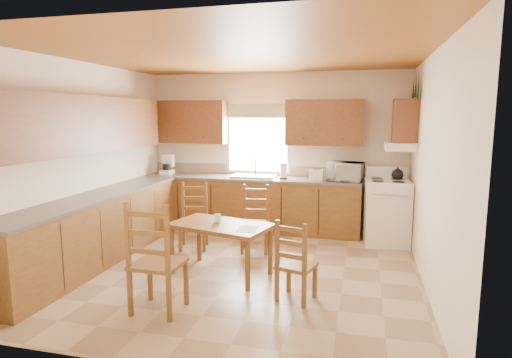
% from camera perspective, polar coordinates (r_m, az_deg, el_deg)
% --- Properties ---
extents(floor, '(4.50, 4.50, 0.00)m').
position_cam_1_polar(floor, '(5.65, -2.27, -12.01)').
color(floor, tan).
rests_on(floor, ground).
extents(ceiling, '(4.50, 4.50, 0.00)m').
position_cam_1_polar(ceiling, '(5.33, -2.45, 16.27)').
color(ceiling, '#9F5C23').
rests_on(ceiling, floor).
extents(wall_left, '(4.50, 4.50, 0.00)m').
position_cam_1_polar(wall_left, '(6.34, -22.27, 2.19)').
color(wall_left, beige).
rests_on(wall_left, floor).
extents(wall_right, '(4.50, 4.50, 0.00)m').
position_cam_1_polar(wall_right, '(5.16, 22.35, 0.86)').
color(wall_right, beige).
rests_on(wall_right, floor).
extents(wall_back, '(4.50, 4.50, 0.00)m').
position_cam_1_polar(wall_back, '(7.50, 2.53, 3.72)').
color(wall_back, beige).
rests_on(wall_back, floor).
extents(wall_front, '(4.50, 4.50, 0.00)m').
position_cam_1_polar(wall_front, '(3.26, -13.66, -2.94)').
color(wall_front, beige).
rests_on(wall_front, floor).
extents(lower_cab_back, '(3.75, 0.60, 0.88)m').
position_cam_1_polar(lower_cab_back, '(7.43, -0.82, -3.42)').
color(lower_cab_back, brown).
rests_on(lower_cab_back, floor).
extents(lower_cab_left, '(0.60, 3.60, 0.88)m').
position_cam_1_polar(lower_cab_left, '(6.21, -20.37, -6.39)').
color(lower_cab_left, brown).
rests_on(lower_cab_left, floor).
extents(counter_back, '(3.75, 0.63, 0.04)m').
position_cam_1_polar(counter_back, '(7.35, -0.83, 0.09)').
color(counter_back, '#59534C').
rests_on(counter_back, lower_cab_back).
extents(counter_left, '(0.63, 3.60, 0.04)m').
position_cam_1_polar(counter_left, '(6.11, -20.59, -2.21)').
color(counter_left, '#59534C').
rests_on(counter_left, lower_cab_left).
extents(backsplash, '(3.75, 0.01, 0.18)m').
position_cam_1_polar(backsplash, '(7.61, -0.27, 1.22)').
color(backsplash, '#97805E').
rests_on(backsplash, counter_back).
extents(upper_cab_back_left, '(1.41, 0.33, 0.75)m').
position_cam_1_polar(upper_cab_back_left, '(7.78, -9.03, 7.52)').
color(upper_cab_back_left, brown).
rests_on(upper_cab_back_left, wall_back).
extents(upper_cab_back_right, '(1.25, 0.33, 0.75)m').
position_cam_1_polar(upper_cab_back_right, '(7.18, 9.10, 7.44)').
color(upper_cab_back_right, brown).
rests_on(upper_cab_back_right, wall_back).
extents(upper_cab_left, '(0.33, 3.60, 0.75)m').
position_cam_1_polar(upper_cab_left, '(6.09, -22.12, 6.73)').
color(upper_cab_left, brown).
rests_on(upper_cab_left, wall_left).
extents(upper_cab_stove, '(0.33, 0.62, 0.62)m').
position_cam_1_polar(upper_cab_stove, '(6.74, 19.21, 7.39)').
color(upper_cab_stove, brown).
rests_on(upper_cab_stove, wall_right).
extents(range_hood, '(0.44, 0.62, 0.12)m').
position_cam_1_polar(range_hood, '(6.76, 18.63, 4.19)').
color(range_hood, silver).
rests_on(range_hood, wall_right).
extents(window_frame, '(1.13, 0.02, 1.18)m').
position_cam_1_polar(window_frame, '(7.52, 0.25, 5.27)').
color(window_frame, silver).
rests_on(window_frame, wall_back).
extents(window_pane, '(1.05, 0.01, 1.10)m').
position_cam_1_polar(window_pane, '(7.52, 0.24, 5.27)').
color(window_pane, white).
rests_on(window_pane, wall_back).
extents(window_valance, '(1.19, 0.01, 0.24)m').
position_cam_1_polar(window_valance, '(7.48, 0.19, 9.08)').
color(window_valance, '#495F31').
rests_on(window_valance, wall_back).
extents(sink_basin, '(0.75, 0.45, 0.04)m').
position_cam_1_polar(sink_basin, '(7.32, -0.26, 0.38)').
color(sink_basin, silver).
rests_on(sink_basin, counter_back).
extents(pine_decal_a, '(0.22, 0.22, 0.36)m').
position_cam_1_polar(pine_decal_a, '(6.45, 20.85, 11.54)').
color(pine_decal_a, black).
rests_on(pine_decal_a, wall_right).
extents(pine_decal_b, '(0.22, 0.22, 0.36)m').
position_cam_1_polar(pine_decal_b, '(6.77, 20.55, 11.73)').
color(pine_decal_b, black).
rests_on(pine_decal_b, wall_right).
extents(pine_decal_c, '(0.22, 0.22, 0.36)m').
position_cam_1_polar(pine_decal_c, '(7.09, 20.25, 11.26)').
color(pine_decal_c, black).
rests_on(pine_decal_c, wall_right).
extents(stove, '(0.71, 0.73, 0.97)m').
position_cam_1_polar(stove, '(6.92, 16.96, -4.30)').
color(stove, silver).
rests_on(stove, floor).
extents(coffeemaker, '(0.26, 0.29, 0.34)m').
position_cam_1_polar(coffeemaker, '(7.86, -11.81, 1.87)').
color(coffeemaker, silver).
rests_on(coffeemaker, counter_back).
extents(paper_towel, '(0.13, 0.13, 0.27)m').
position_cam_1_polar(paper_towel, '(7.16, 3.67, 1.09)').
color(paper_towel, white).
rests_on(paper_towel, counter_back).
extents(toaster, '(0.24, 0.16, 0.18)m').
position_cam_1_polar(toaster, '(7.04, 8.08, 0.54)').
color(toaster, silver).
rests_on(toaster, counter_back).
extents(microwave, '(0.57, 0.45, 0.30)m').
position_cam_1_polar(microwave, '(7.08, 11.87, 0.99)').
color(microwave, silver).
rests_on(microwave, counter_back).
extents(dining_table, '(1.35, 0.97, 0.65)m').
position_cam_1_polar(dining_table, '(5.42, -4.69, -9.28)').
color(dining_table, brown).
rests_on(dining_table, floor).
extents(chair_near_left, '(0.49, 0.46, 1.14)m').
position_cam_1_polar(chair_near_left, '(4.48, -12.95, -10.05)').
color(chair_near_left, brown).
rests_on(chair_near_left, floor).
extents(chair_near_right, '(0.46, 0.44, 0.89)m').
position_cam_1_polar(chair_near_right, '(4.68, 5.41, -10.71)').
color(chair_near_right, brown).
rests_on(chair_near_right, floor).
extents(chair_far_left, '(0.49, 0.48, 0.97)m').
position_cam_1_polar(chair_far_left, '(6.43, -8.37, -5.00)').
color(chair_far_left, brown).
rests_on(chair_far_left, floor).
extents(chair_far_right, '(0.46, 0.44, 0.96)m').
position_cam_1_polar(chair_far_right, '(6.24, -0.13, -5.41)').
color(chair_far_right, brown).
rests_on(chair_far_right, floor).
extents(table_paper, '(0.24, 0.31, 0.00)m').
position_cam_1_polar(table_paper, '(5.07, -1.13, -6.69)').
color(table_paper, white).
rests_on(table_paper, dining_table).
extents(table_card, '(0.08, 0.04, 0.11)m').
position_cam_1_polar(table_card, '(5.39, -5.18, -5.21)').
color(table_card, white).
rests_on(table_card, dining_table).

